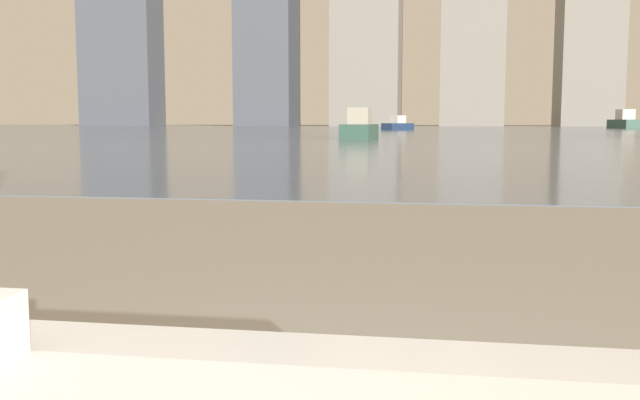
{
  "coord_description": "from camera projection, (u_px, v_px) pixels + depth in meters",
  "views": [
    {
      "loc": [
        0.48,
        0.2,
        0.78
      ],
      "look_at": [
        0.11,
        2.41,
        0.53
      ],
      "focal_mm": 40.0,
      "sensor_mm": 36.0,
      "label": 1
    }
  ],
  "objects": [
    {
      "name": "harbor_boat_0",
      "position": [
        360.0,
        128.0,
        31.57
      ],
      "size": [
        1.38,
        3.71,
        1.38
      ],
      "color": "#335647",
      "rests_on": "harbor_water"
    },
    {
      "name": "harbor_boat_3",
      "position": [
        398.0,
        125.0,
        64.21
      ],
      "size": [
        2.86,
        3.57,
        1.3
      ],
      "color": "navy",
      "rests_on": "harbor_water"
    },
    {
      "name": "skyline_tower_0",
      "position": [
        121.0,
        30.0,
        122.64
      ],
      "size": [
        12.7,
        7.54,
        32.92
      ],
      "color": "#4C515B",
      "rests_on": "ground_plane"
    },
    {
      "name": "skyline_tower_4",
      "position": [
        590.0,
        32.0,
        110.27
      ],
      "size": [
        9.17,
        9.37,
        29.17
      ],
      "color": "gray",
      "rests_on": "ground_plane"
    },
    {
      "name": "harbor_boat_1",
      "position": [
        625.0,
        122.0,
        78.27
      ],
      "size": [
        2.67,
        5.76,
        2.08
      ],
      "color": "#335647",
      "rests_on": "harbor_water"
    },
    {
      "name": "harbor_water",
      "position": [
        433.0,
        130.0,
        60.76
      ],
      "size": [
        180.0,
        110.0,
        0.01
      ],
      "color": "slate",
      "rests_on": "ground_plane"
    }
  ]
}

